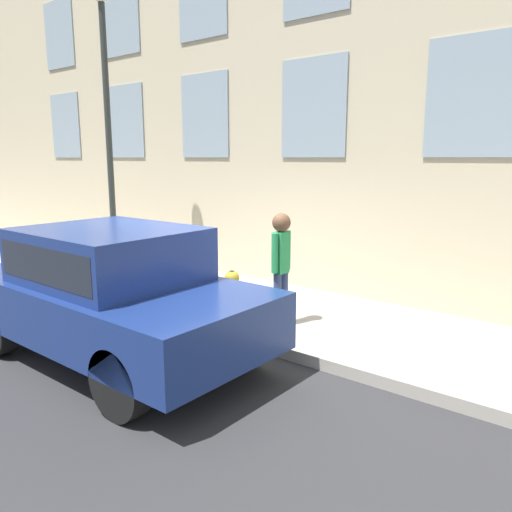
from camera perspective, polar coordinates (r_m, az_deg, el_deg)
The scene contains 7 objects.
ground_plane at distance 7.48m, azimuth -5.54°, elevation -9.10°, with size 80.00×80.00×0.00m, color #2D2D30.
sidewalk at distance 8.44m, azimuth 1.05°, elevation -6.10°, with size 2.76×60.00×0.16m.
building_facade at distance 9.52m, azimuth 7.30°, elevation 23.07°, with size 0.33×40.00×9.12m.
fire_hydrant at distance 7.50m, azimuth -2.76°, elevation -4.55°, with size 0.29×0.41×0.78m.
person at distance 7.15m, azimuth 2.88°, elevation -0.37°, with size 0.40×0.27×1.66m.
parked_car_navy_near at distance 6.62m, azimuth -16.18°, elevation -3.53°, with size 2.00×4.32×1.72m.
street_lamp at distance 10.40m, azimuth -16.69°, elevation 16.50°, with size 0.36×0.36×5.60m.
Camera 1 is at (-4.99, -4.94, 2.58)m, focal length 35.00 mm.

